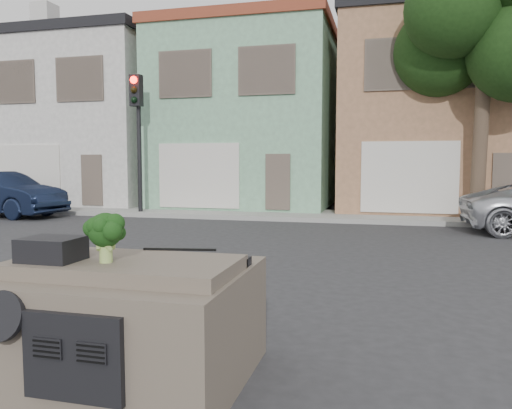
% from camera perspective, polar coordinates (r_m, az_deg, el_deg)
% --- Properties ---
extents(ground_plane, '(120.00, 120.00, 0.00)m').
position_cam_1_polar(ground_plane, '(7.56, -2.64, -10.15)').
color(ground_plane, '#303033').
rests_on(ground_plane, ground).
extents(sidewalk, '(40.00, 3.00, 0.15)m').
position_cam_1_polar(sidewalk, '(17.71, 7.39, -1.26)').
color(sidewalk, gray).
rests_on(sidewalk, ground).
extents(townhouse_white, '(7.20, 8.20, 7.55)m').
position_cam_1_polar(townhouse_white, '(25.25, -17.19, 8.79)').
color(townhouse_white, beige).
rests_on(townhouse_white, ground).
extents(townhouse_mint, '(7.20, 8.20, 7.55)m').
position_cam_1_polar(townhouse_mint, '(22.28, -0.30, 9.56)').
color(townhouse_mint, '#7AAD89').
rests_on(townhouse_mint, ground).
extents(townhouse_tan, '(7.20, 8.20, 7.55)m').
position_cam_1_polar(townhouse_tan, '(21.63, 19.58, 9.42)').
color(townhouse_tan, '#9D6F4E').
rests_on(townhouse_tan, ground).
extents(navy_sedan, '(5.05, 2.26, 1.61)m').
position_cam_1_polar(navy_sedan, '(20.22, -27.09, -1.21)').
color(navy_sedan, black).
rests_on(navy_sedan, ground).
extents(traffic_signal, '(0.40, 0.40, 5.10)m').
position_cam_1_polar(traffic_signal, '(18.62, -13.34, 6.57)').
color(traffic_signal, black).
rests_on(traffic_signal, ground).
extents(tree_near, '(4.40, 4.00, 8.50)m').
position_cam_1_polar(tree_near, '(17.17, 24.44, 12.12)').
color(tree_near, '#183411').
rests_on(tree_near, ground).
extents(car_dashboard, '(2.00, 1.80, 1.12)m').
position_cam_1_polar(car_dashboard, '(4.73, -13.66, -12.46)').
color(car_dashboard, '#65594B').
rests_on(car_dashboard, ground).
extents(instrument_hump, '(0.48, 0.38, 0.20)m').
position_cam_1_polar(instrument_hump, '(4.60, -22.32, -4.74)').
color(instrument_hump, black).
rests_on(instrument_hump, car_dashboard).
extents(wiper_arm, '(0.69, 0.15, 0.02)m').
position_cam_1_polar(wiper_arm, '(4.81, -8.70, -5.09)').
color(wiper_arm, black).
rests_on(wiper_arm, car_dashboard).
extents(broccoli, '(0.40, 0.40, 0.43)m').
position_cam_1_polar(broccoli, '(4.36, -16.82, -3.58)').
color(broccoli, black).
rests_on(broccoli, car_dashboard).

